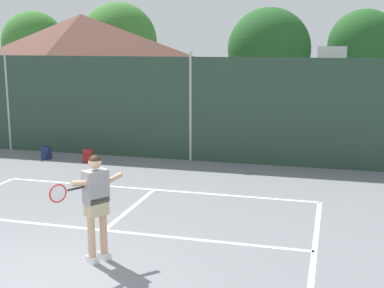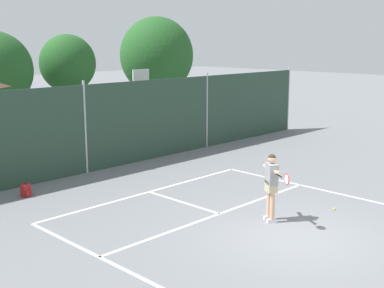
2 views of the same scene
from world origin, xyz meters
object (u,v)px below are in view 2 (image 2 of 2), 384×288
(basketball_hoop, at_px, (141,98))
(backpack_red, at_px, (26,191))
(tennis_player, at_px, (272,182))
(tennis_ball, at_px, (334,209))

(basketball_hoop, bearing_deg, backpack_red, -157.73)
(basketball_hoop, xyz_separation_m, backpack_red, (-7.18, -2.94, -2.12))
(basketball_hoop, xyz_separation_m, tennis_player, (-3.65, -9.72, -1.20))
(tennis_ball, xyz_separation_m, backpack_red, (-5.59, 7.54, 0.16))
(tennis_player, relative_size, tennis_ball, 28.10)
(backpack_red, bearing_deg, basketball_hoop, 22.27)
(basketball_hoop, bearing_deg, tennis_ball, -98.63)
(basketball_hoop, relative_size, tennis_ball, 53.79)
(tennis_player, bearing_deg, tennis_ball, -20.42)
(tennis_ball, bearing_deg, tennis_player, 159.58)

